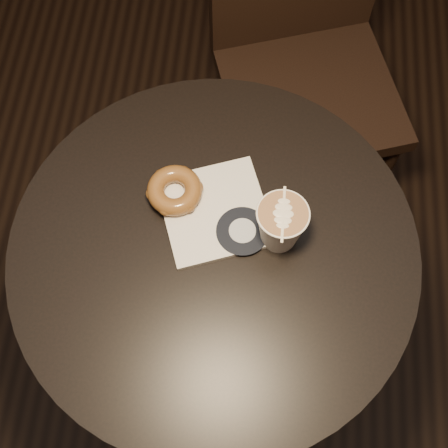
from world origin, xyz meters
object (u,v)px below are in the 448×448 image
object	(u,v)px
chair	(304,32)
doughnut	(175,190)
latte_cup	(281,225)
cafe_table	(215,285)
pastry_bag	(215,211)

from	to	relation	value
chair	doughnut	distance (m)	0.62
chair	latte_cup	distance (m)	0.64
cafe_table	chair	xyz separation A→B (m)	(0.15, 0.63, 0.03)
doughnut	latte_cup	xyz separation A→B (m)	(0.18, -0.06, 0.02)
latte_cup	cafe_table	bearing A→B (deg)	-164.52
pastry_bag	latte_cup	world-z (taller)	latte_cup
cafe_table	pastry_bag	bearing A→B (deg)	93.34
doughnut	latte_cup	distance (m)	0.20
doughnut	latte_cup	world-z (taller)	latte_cup
cafe_table	doughnut	size ratio (longest dim) A/B	7.81
cafe_table	pastry_bag	distance (m)	0.21
pastry_bag	doughnut	world-z (taller)	doughnut
cafe_table	chair	distance (m)	0.65
chair	doughnut	world-z (taller)	chair
cafe_table	pastry_bag	xyz separation A→B (m)	(-0.00, 0.07, 0.20)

